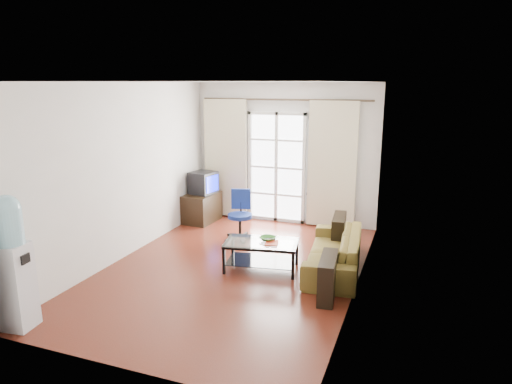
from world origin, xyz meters
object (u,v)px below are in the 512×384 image
Objects in this scene: coffee_table at (261,252)px; crt_tv at (203,182)px; tv_stand at (202,207)px; task_chair at (240,225)px; water_cooler at (13,260)px; sofa at (334,251)px.

crt_tv reaches higher than coffee_table.
task_chair reaches higher than tv_stand.
tv_stand is 0.50× the size of water_cooler.
tv_stand is at bearing 131.36° from task_chair.
tv_stand is at bearing -122.66° from sofa.
sofa is 1.70× the size of coffee_table.
sofa is at bearing 36.75° from water_cooler.
coffee_table is 1.39m from task_chair.
crt_tv is at bearing -123.51° from sofa.
coffee_table is 2.75m from crt_tv.
crt_tv is at bearing 81.68° from water_cooler.
task_chair reaches higher than coffee_table.
water_cooler reaches higher than sofa.
tv_stand is 0.88× the size of task_chair.
water_cooler is (-2.00, -2.48, 0.53)m from coffee_table.
crt_tv reaches higher than sofa.
tv_stand is 0.50m from crt_tv.
crt_tv is (0.00, 0.05, 0.50)m from tv_stand.
task_chair is (1.11, -0.77, -0.52)m from crt_tv.
crt_tv reaches higher than task_chair.
sofa is at bearing -22.84° from tv_stand.
sofa is at bearing -16.58° from crt_tv.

